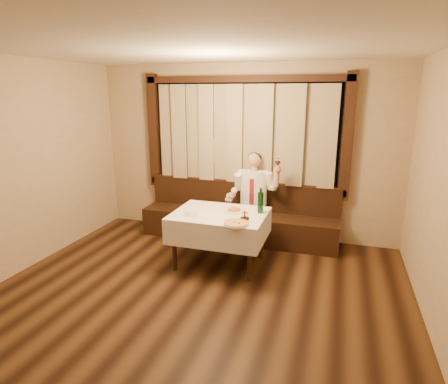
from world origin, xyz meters
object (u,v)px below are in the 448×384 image
(pizza, at_px, (236,223))
(cruet_caddy, at_px, (245,217))
(dining_table, at_px, (220,220))
(green_bottle, at_px, (260,202))
(seated_man, at_px, (253,192))
(banquette, at_px, (239,220))
(pasta_cream, at_px, (191,212))
(pasta_red, at_px, (234,209))

(pizza, distance_m, cruet_caddy, 0.21)
(dining_table, distance_m, green_bottle, 0.61)
(seated_man, bearing_deg, dining_table, -104.78)
(banquette, height_order, seated_man, seated_man)
(green_bottle, bearing_deg, dining_table, -162.56)
(cruet_caddy, height_order, seated_man, seated_man)
(dining_table, bearing_deg, pasta_cream, -152.21)
(cruet_caddy, bearing_deg, pizza, -128.93)
(seated_man, bearing_deg, pasta_cream, -118.10)
(green_bottle, bearing_deg, seated_man, 110.31)
(pizza, height_order, pasta_red, pasta_red)
(green_bottle, xyz_separation_m, cruet_caddy, (-0.13, -0.34, -0.11))
(banquette, xyz_separation_m, pizza, (0.35, -1.40, 0.46))
(dining_table, bearing_deg, cruet_caddy, -24.05)
(seated_man, bearing_deg, green_bottle, -69.69)
(banquette, bearing_deg, pasta_red, -79.31)
(banquette, height_order, dining_table, banquette)
(pasta_cream, bearing_deg, cruet_caddy, 0.54)
(dining_table, height_order, pasta_cream, pasta_cream)
(banquette, bearing_deg, dining_table, -90.00)
(cruet_caddy, bearing_deg, pasta_cream, 156.39)
(green_bottle, height_order, cruet_caddy, green_bottle)
(pizza, xyz_separation_m, pasta_red, (-0.18, 0.50, 0.03))
(green_bottle, xyz_separation_m, seated_man, (-0.28, 0.77, -0.07))
(pasta_red, distance_m, cruet_caddy, 0.38)
(pasta_red, xyz_separation_m, cruet_caddy, (0.23, -0.30, 0.00))
(banquette, bearing_deg, seated_man, -20.10)
(dining_table, xyz_separation_m, pasta_cream, (-0.35, -0.18, 0.14))
(pasta_cream, xyz_separation_m, cruet_caddy, (0.75, 0.01, 0.01))
(banquette, height_order, pasta_cream, banquette)
(pizza, distance_m, seated_man, 1.32)
(green_bottle, bearing_deg, banquette, 121.74)
(dining_table, distance_m, cruet_caddy, 0.46)
(banquette, xyz_separation_m, seated_man, (0.25, -0.09, 0.53))
(pasta_cream, relative_size, cruet_caddy, 1.88)
(pizza, distance_m, green_bottle, 0.59)
(pasta_red, bearing_deg, dining_table, -144.20)
(pasta_red, xyz_separation_m, seated_man, (0.08, 0.81, 0.04))
(pizza, xyz_separation_m, pasta_cream, (-0.70, 0.20, 0.02))
(pizza, bearing_deg, cruet_caddy, 75.23)
(seated_man, bearing_deg, pizza, -85.69)
(pizza, relative_size, seated_man, 0.23)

